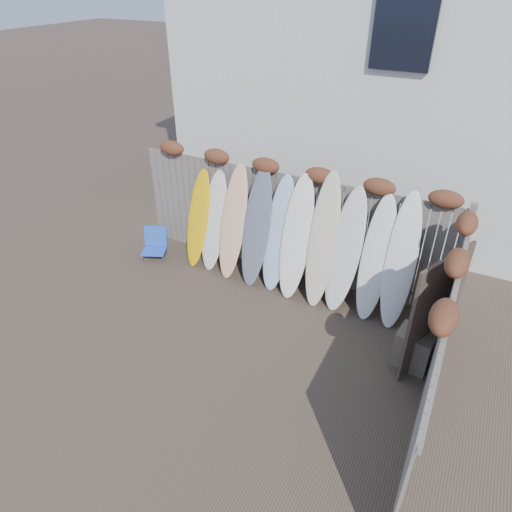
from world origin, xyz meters
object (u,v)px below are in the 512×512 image
at_px(wooden_crate, 414,349).
at_px(surfboard_0, 198,219).
at_px(lattice_panel, 435,312).
at_px(beach_chair, 155,243).

height_order(wooden_crate, surfboard_0, surfboard_0).
xyz_separation_m(lattice_panel, surfboard_0, (-4.51, 0.86, -0.00)).
height_order(beach_chair, wooden_crate, beach_chair).
distance_m(lattice_panel, surfboard_0, 4.59).
relative_size(beach_chair, wooden_crate, 1.05).
relative_size(beach_chair, lattice_panel, 0.34).
xyz_separation_m(beach_chair, lattice_panel, (5.43, -0.58, 0.65)).
distance_m(wooden_crate, surfboard_0, 4.52).
bearing_deg(wooden_crate, surfboard_0, 167.04).
bearing_deg(beach_chair, lattice_panel, -6.12).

